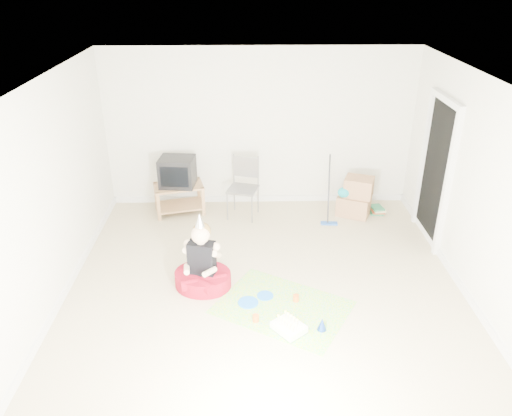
{
  "coord_description": "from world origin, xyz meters",
  "views": [
    {
      "loc": [
        -0.22,
        -5.32,
        3.73
      ],
      "look_at": [
        -0.1,
        0.4,
        0.9
      ],
      "focal_mm": 35.0,
      "sensor_mm": 36.0,
      "label": 1
    }
  ],
  "objects_px": {
    "crt_tv": "(177,172)",
    "folding_chair": "(243,189)",
    "cardboard_boxes": "(355,197)",
    "seated_woman": "(202,271)",
    "birthday_cake": "(289,328)",
    "tv_stand": "(179,196)"
  },
  "relations": [
    {
      "from": "crt_tv",
      "to": "birthday_cake",
      "type": "height_order",
      "value": "crt_tv"
    },
    {
      "from": "crt_tv",
      "to": "folding_chair",
      "type": "distance_m",
      "value": 1.08
    },
    {
      "from": "folding_chair",
      "to": "seated_woman",
      "type": "height_order",
      "value": "seated_woman"
    },
    {
      "from": "folding_chair",
      "to": "cardboard_boxes",
      "type": "xyz_separation_m",
      "value": [
        1.82,
        0.03,
        -0.17
      ]
    },
    {
      "from": "cardboard_boxes",
      "to": "seated_woman",
      "type": "height_order",
      "value": "seated_woman"
    },
    {
      "from": "crt_tv",
      "to": "folding_chair",
      "type": "height_order",
      "value": "folding_chair"
    },
    {
      "from": "cardboard_boxes",
      "to": "crt_tv",
      "type": "bearing_deg",
      "value": 177.1
    },
    {
      "from": "crt_tv",
      "to": "birthday_cake",
      "type": "distance_m",
      "value": 3.46
    },
    {
      "from": "tv_stand",
      "to": "folding_chair",
      "type": "bearing_deg",
      "value": -9.26
    },
    {
      "from": "folding_chair",
      "to": "seated_woman",
      "type": "relative_size",
      "value": 0.95
    },
    {
      "from": "crt_tv",
      "to": "birthday_cake",
      "type": "relative_size",
      "value": 1.24
    },
    {
      "from": "crt_tv",
      "to": "folding_chair",
      "type": "bearing_deg",
      "value": -3.59
    },
    {
      "from": "crt_tv",
      "to": "folding_chair",
      "type": "relative_size",
      "value": 0.55
    },
    {
      "from": "birthday_cake",
      "to": "crt_tv",
      "type": "bearing_deg",
      "value": 117.41
    },
    {
      "from": "cardboard_boxes",
      "to": "seated_woman",
      "type": "relative_size",
      "value": 0.62
    },
    {
      "from": "folding_chair",
      "to": "seated_woman",
      "type": "xyz_separation_m",
      "value": [
        -0.51,
        -1.95,
        -0.25
      ]
    },
    {
      "from": "cardboard_boxes",
      "to": "seated_woman",
      "type": "distance_m",
      "value": 3.05
    },
    {
      "from": "folding_chair",
      "to": "cardboard_boxes",
      "type": "relative_size",
      "value": 1.54
    },
    {
      "from": "folding_chair",
      "to": "crt_tv",
      "type": "bearing_deg",
      "value": 170.74
    },
    {
      "from": "folding_chair",
      "to": "birthday_cake",
      "type": "height_order",
      "value": "folding_chair"
    },
    {
      "from": "seated_woman",
      "to": "crt_tv",
      "type": "bearing_deg",
      "value": 104.25
    },
    {
      "from": "tv_stand",
      "to": "cardboard_boxes",
      "type": "distance_m",
      "value": 2.87
    }
  ]
}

